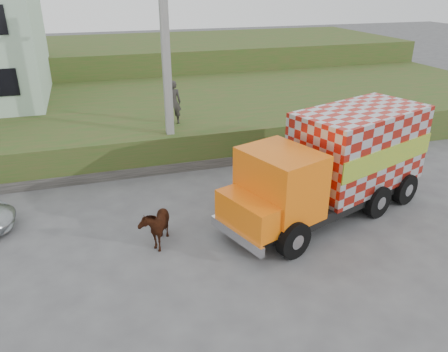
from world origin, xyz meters
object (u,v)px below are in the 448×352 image
object	(u,v)px
utility_pole	(167,70)
cargo_truck	(337,163)
pedestrian	(173,102)
cow	(156,224)

from	to	relation	value
utility_pole	cargo_truck	world-z (taller)	utility_pole
cargo_truck	pedestrian	xyz separation A→B (m)	(-4.08, 6.66, 0.70)
pedestrian	utility_pole	bearing A→B (deg)	80.65
utility_pole	cow	size ratio (longest dim) A/B	5.35
utility_pole	pedestrian	xyz separation A→B (m)	(0.43, 1.32, -1.64)
cow	cargo_truck	bearing A→B (deg)	24.20
cow	utility_pole	bearing A→B (deg)	96.44
cow	pedestrian	distance (m)	7.39
utility_pole	cow	xyz separation A→B (m)	(-1.56, -5.56, -3.44)
cow	pedestrian	bearing A→B (deg)	95.94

